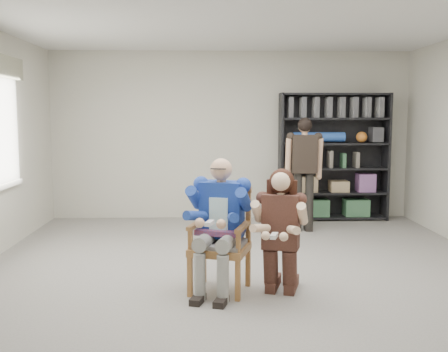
{
  "coord_description": "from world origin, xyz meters",
  "views": [
    {
      "loc": [
        -0.38,
        -5.32,
        1.74
      ],
      "look_at": [
        -0.2,
        0.6,
        1.05
      ],
      "focal_mm": 42.0,
      "sensor_mm": 36.0,
      "label": 1
    }
  ],
  "objects_px": {
    "standing_man": "(304,175)",
    "kneeling_woman": "(280,233)",
    "bookshelf": "(333,157)",
    "seated_man": "(220,225)",
    "armchair": "(220,240)"
  },
  "relations": [
    {
      "from": "standing_man",
      "to": "kneeling_woman",
      "type": "bearing_deg",
      "value": -104.93
    },
    {
      "from": "standing_man",
      "to": "bookshelf",
      "type": "bearing_deg",
      "value": 53.67
    },
    {
      "from": "seated_man",
      "to": "kneeling_woman",
      "type": "bearing_deg",
      "value": 4.88
    },
    {
      "from": "armchair",
      "to": "bookshelf",
      "type": "bearing_deg",
      "value": 77.67
    },
    {
      "from": "seated_man",
      "to": "standing_man",
      "type": "bearing_deg",
      "value": 80.36
    },
    {
      "from": "kneeling_woman",
      "to": "bookshelf",
      "type": "relative_size",
      "value": 0.58
    },
    {
      "from": "bookshelf",
      "to": "seated_man",
      "type": "bearing_deg",
      "value": -118.9
    },
    {
      "from": "armchair",
      "to": "standing_man",
      "type": "distance_m",
      "value": 2.99
    },
    {
      "from": "armchair",
      "to": "standing_man",
      "type": "xyz_separation_m",
      "value": [
        1.31,
        2.67,
        0.34
      ]
    },
    {
      "from": "bookshelf",
      "to": "armchair",
      "type": "bearing_deg",
      "value": -118.9
    },
    {
      "from": "bookshelf",
      "to": "standing_man",
      "type": "relative_size",
      "value": 1.23
    },
    {
      "from": "kneeling_woman",
      "to": "bookshelf",
      "type": "xyz_separation_m",
      "value": [
        1.39,
        3.68,
        0.44
      ]
    },
    {
      "from": "armchair",
      "to": "kneeling_woman",
      "type": "distance_m",
      "value": 0.6
    },
    {
      "from": "seated_man",
      "to": "standing_man",
      "type": "distance_m",
      "value": 2.98
    },
    {
      "from": "seated_man",
      "to": "kneeling_woman",
      "type": "xyz_separation_m",
      "value": [
        0.58,
        -0.12,
        -0.06
      ]
    }
  ]
}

